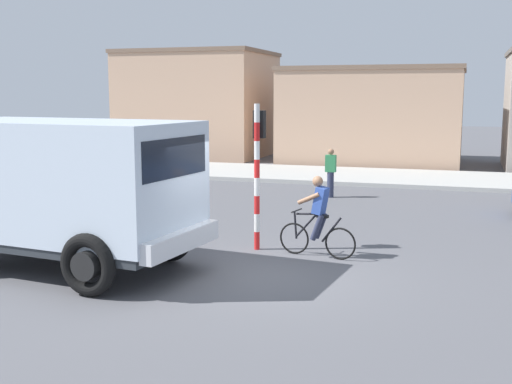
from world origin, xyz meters
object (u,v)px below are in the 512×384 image
cyclist (318,217)px  pedestrian_near_kerb (331,172)px  traffic_light_pole (258,156)px  truck_foreground (62,185)px

cyclist → pedestrian_near_kerb: cyclist is taller
cyclist → traffic_light_pole: traffic_light_pole is taller
traffic_light_pole → truck_foreground: bearing=-139.1°
truck_foreground → cyclist: (4.54, 2.40, -0.80)m
truck_foreground → cyclist: size_ratio=3.29×
truck_foreground → traffic_light_pole: size_ratio=1.77×
pedestrian_near_kerb → cyclist: bearing=-80.6°
cyclist → traffic_light_pole: (-1.41, 0.31, 1.20)m
traffic_light_pole → pedestrian_near_kerb: size_ratio=1.98×
truck_foreground → traffic_light_pole: bearing=40.9°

